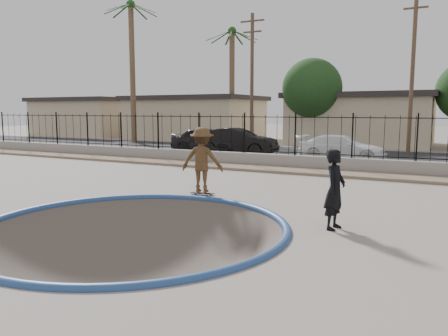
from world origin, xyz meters
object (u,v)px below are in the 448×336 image
car_a (208,140)px  car_b (237,141)px  car_c (342,148)px  skateboard (202,193)px  videographer (335,189)px  skater (202,163)px

car_a → car_b: (1.95, -0.02, -0.01)m
car_a → car_c: car_a is taller
skateboard → car_c: bearing=73.2°
videographer → car_c: videographer is taller
videographer → skater: bearing=72.5°
videographer → car_a: (-10.82, 13.43, -0.07)m
car_b → videographer: bearing=-151.9°
videographer → car_b: bearing=39.9°
car_a → skater: bearing=-149.8°
car_b → skateboard: bearing=-164.6°
skateboard → skater: bearing=95.9°
skater → car_a: 13.02m
car_a → car_b: car_a is taller
skateboard → car_c: car_c is taller
car_a → car_b: size_ratio=0.98×
skater → car_c: skater is taller
skateboard → car_b: bearing=102.6°
car_a → car_c: 8.00m
skater → videographer: size_ratio=1.13×
videographer → car_a: 17.25m
car_a → car_c: bearing=-89.0°
skateboard → videographer: videographer is taller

